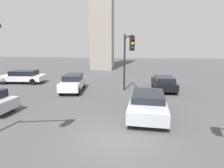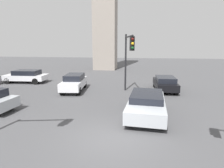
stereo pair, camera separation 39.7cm
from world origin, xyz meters
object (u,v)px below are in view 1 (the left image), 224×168
Objects in this scene: car_1 at (73,82)px; car_2 at (148,104)px; car_5 at (164,83)px; traffic_light_0 at (128,52)px; car_4 at (23,76)px.

car_1 is 8.36m from car_2.
car_2 is 1.15× the size of car_5.
traffic_light_0 is at bearing 121.15° from car_5.
car_5 is at bearing 111.34° from traffic_light_0.
traffic_light_0 reaches higher than car_2.
car_1 is at bearing 97.05° from car_5.
car_1 is at bearing -126.23° from car_2.
car_5 is (8.29, 1.30, -0.10)m from car_1.
car_1 reaches higher than car_5.
car_1 is 0.90× the size of car_2.
car_2 is at bearing 162.39° from car_5.
car_4 is 15.02m from car_5.
car_1 is at bearing -111.20° from traffic_light_0.
traffic_light_0 is 5.56m from car_2.
car_1 is 7.23m from car_4.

